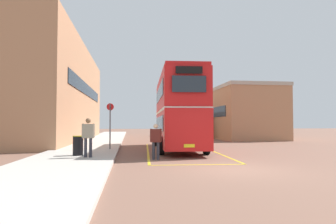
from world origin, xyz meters
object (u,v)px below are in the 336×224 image
(pedestrian_waiting_near, at_px, (88,134))
(pedestrian_boarding, at_px, (156,139))
(litter_bin, at_px, (78,145))
(single_deck_bus, at_px, (183,124))
(bus_stop_sign, at_px, (110,122))
(double_decker_bus, at_px, (178,111))

(pedestrian_waiting_near, bearing_deg, pedestrian_boarding, -3.11)
(pedestrian_boarding, bearing_deg, litter_bin, 164.10)
(litter_bin, bearing_deg, single_deck_bus, 66.85)
(pedestrian_waiting_near, distance_m, bus_stop_sign, 4.53)
(double_decker_bus, relative_size, pedestrian_waiting_near, 5.61)
(litter_bin, bearing_deg, bus_stop_sign, 69.81)
(litter_bin, xyz_separation_m, bus_stop_sign, (1.30, 3.54, 1.19))
(double_decker_bus, distance_m, bus_stop_sign, 4.37)
(pedestrian_boarding, xyz_separation_m, bus_stop_sign, (-2.42, 4.60, 0.84))
(single_deck_bus, height_order, pedestrian_boarding, single_deck_bus)
(single_deck_bus, bearing_deg, double_decker_bus, -101.61)
(single_deck_bus, xyz_separation_m, bus_stop_sign, (-7.86, -17.89, 0.17))
(pedestrian_waiting_near, relative_size, bus_stop_sign, 0.64)
(litter_bin, height_order, bus_stop_sign, bus_stop_sign)
(double_decker_bus, bearing_deg, bus_stop_sign, -173.79)
(double_decker_bus, xyz_separation_m, bus_stop_sign, (-4.28, -0.47, -0.70))
(single_deck_bus, height_order, litter_bin, single_deck_bus)
(pedestrian_boarding, height_order, litter_bin, pedestrian_boarding)
(litter_bin, bearing_deg, double_decker_bus, 35.64)
(double_decker_bus, height_order, bus_stop_sign, double_decker_bus)
(litter_bin, bearing_deg, pedestrian_boarding, -15.90)
(double_decker_bus, xyz_separation_m, pedestrian_boarding, (-1.87, -5.06, -1.54))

